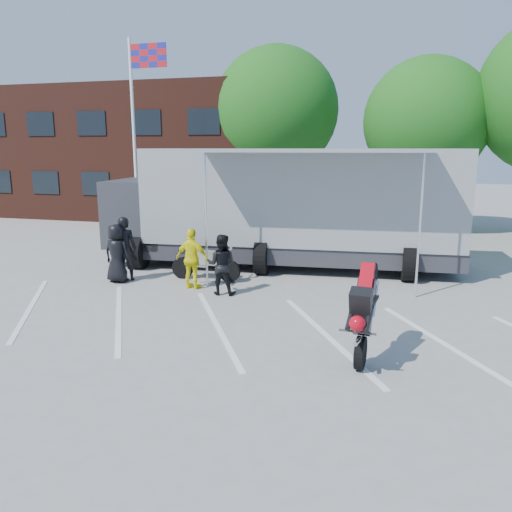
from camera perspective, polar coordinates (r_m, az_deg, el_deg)
The scene contains 13 objects.
ground at distance 10.22m, azimuth -7.47°, elevation -9.59°, with size 100.00×100.00×0.00m, color #999994.
parking_bay_lines at distance 11.09m, azimuth -5.47°, elevation -7.74°, with size 18.00×5.00×0.01m, color white.
office_building at distance 30.06m, azimuth -12.19°, elevation 11.42°, with size 18.00×8.00×7.00m, color #4A2217.
flagpole at distance 21.26m, azimuth -13.26°, elevation 15.34°, with size 1.61×0.12×8.00m.
tree_left at distance 25.45m, azimuth 2.28°, elevation 16.24°, with size 6.12×6.12×8.64m.
tree_mid at distance 23.79m, azimuth 18.89°, elevation 14.40°, with size 5.44×5.44×7.68m.
transporter_truck at distance 16.32m, azimuth 3.25°, elevation -1.19°, with size 11.84×5.71×3.77m, color gray, non-canonical shape.
parked_motorcycle at distance 14.69m, azimuth -5.74°, elevation -2.75°, with size 0.72×2.15×1.12m, color #A8A8AC, non-canonical shape.
stunt_bike_rider at distance 9.70m, azimuth 12.41°, elevation -11.03°, with size 0.78×1.67×1.96m, color black, non-canonical shape.
spectator_leather_a at distance 14.77m, azimuth -15.60°, elevation 0.30°, with size 0.82×0.54×1.69m, color black.
spectator_leather_b at distance 14.90m, azimuth -14.80°, elevation 0.81°, with size 0.68×0.45×1.88m, color black.
spectator_leather_c at distance 13.08m, azimuth -3.98°, elevation -0.98°, with size 0.78×0.61×1.60m, color black.
spectator_hivis at distance 13.67m, azimuth -7.30°, elevation -0.33°, with size 0.98×0.41×1.66m, color #FFF90D.
Camera 1 is at (3.74, -8.73, 3.78)m, focal length 35.00 mm.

